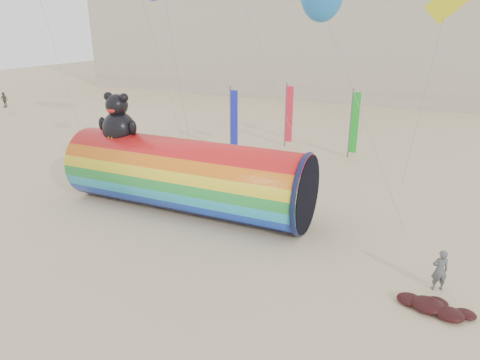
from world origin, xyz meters
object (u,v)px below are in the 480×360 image
at_px(windsock_assembly, 186,174).
at_px(kite_handler, 440,270).
at_px(hotel_building, 289,18).
at_px(fabric_bundle, 434,307).

xyz_separation_m(windsock_assembly, kite_handler, (12.55, -2.57, -1.20)).
xyz_separation_m(hotel_building, windsock_assembly, (9.07, -43.85, -8.27)).
bearing_deg(kite_handler, windsock_assembly, -34.22).
bearing_deg(fabric_bundle, windsock_assembly, 162.06).
bearing_deg(hotel_building, fabric_bundle, -65.78).
bearing_deg(windsock_assembly, hotel_building, 101.69).
height_order(hotel_building, fabric_bundle, hotel_building).
relative_size(windsock_assembly, kite_handler, 7.98).
bearing_deg(windsock_assembly, kite_handler, -11.56).
height_order(kite_handler, fabric_bundle, kite_handler).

